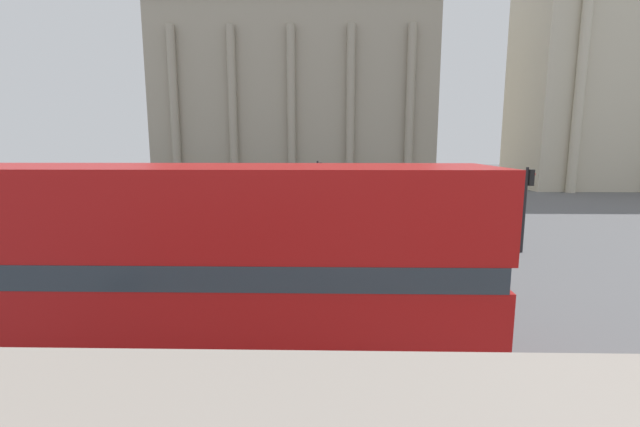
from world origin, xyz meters
name	(u,v)px	position (x,y,z in m)	size (l,w,h in m)	color
double_decker_bus	(198,265)	(-3.42, 5.71, 2.41)	(11.25, 2.70, 4.34)	black
plaza_building_left	(295,97)	(-4.96, 50.11, 10.31)	(32.27, 11.28, 20.62)	#A39984
traffic_light_near	(150,217)	(-5.90, 9.44, 2.71)	(0.42, 0.24, 4.18)	black
traffic_light_mid	(527,197)	(7.73, 16.32, 2.46)	(0.42, 0.24, 3.76)	black
traffic_light_far	(319,182)	(-1.52, 24.17, 2.43)	(0.42, 0.24, 3.71)	black
car_silver	(297,217)	(-2.68, 21.35, 0.70)	(4.20, 1.93, 1.35)	black
car_black	(438,217)	(5.18, 21.29, 0.70)	(4.20, 1.93, 1.35)	black
pedestrian_black	(230,196)	(-8.11, 28.40, 1.04)	(0.32, 0.32, 1.80)	#282B33
pedestrian_white	(215,205)	(-8.10, 24.33, 0.96)	(0.32, 0.32, 1.67)	#282B33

